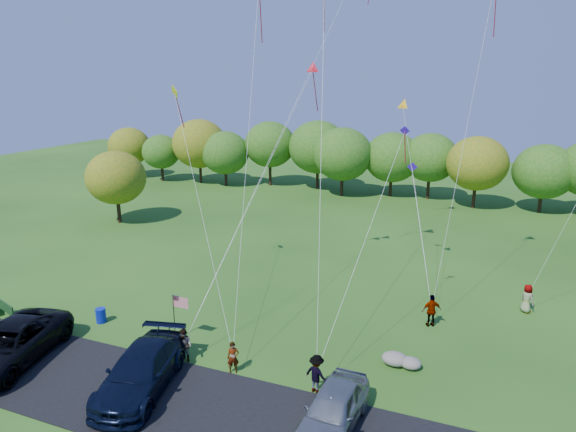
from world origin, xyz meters
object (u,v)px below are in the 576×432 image
flyer_a (233,358)px  flyer_d (432,311)px  minivan_navy (140,371)px  flyer_e (527,298)px  park_bench (8,310)px  minivan_dark (9,344)px  minivan_silver (333,409)px  trash_barrel (101,315)px  flyer_c (317,374)px  flyer_b (184,345)px

flyer_a → flyer_d: 11.71m
minivan_navy → flyer_e: size_ratio=3.58×
flyer_a → park_bench: 14.76m
minivan_dark → flyer_e: (23.87, 15.71, -0.14)m
minivan_navy → flyer_a: size_ratio=4.01×
minivan_silver → trash_barrel: bearing=167.6°
minivan_navy → flyer_d: (11.36, 11.22, -0.02)m
minivan_silver → flyer_a: (-5.63, 2.12, -0.12)m
minivan_silver → flyer_e: 16.35m
flyer_d → flyer_e: flyer_d is taller
minivan_navy → flyer_c: size_ratio=3.47×
minivan_dark → flyer_b: (7.88, 3.38, -0.16)m
flyer_a → flyer_e: (13.27, 12.33, 0.09)m
minivan_dark → park_bench: bearing=128.9°
minivan_dark → flyer_a: size_ratio=4.38×
flyer_a → flyer_d: (8.20, 8.37, 0.17)m
flyer_b → minivan_silver: bearing=-11.1°
flyer_a → flyer_c: size_ratio=0.87×
minivan_dark → trash_barrel: (1.10, 5.11, -0.59)m
trash_barrel → flyer_b: bearing=-14.3°
flyer_d → flyer_e: size_ratio=1.08×
flyer_c → flyer_e: bearing=-109.1°
flyer_b → flyer_d: (10.91, 8.37, 0.10)m
trash_barrel → flyer_a: bearing=-10.3°
flyer_c → flyer_d: flyer_d is taller
flyer_e → trash_barrel: 25.12m
flyer_c → flyer_b: bearing=17.2°
flyer_b → flyer_e: size_ratio=0.97×
minivan_silver → flyer_c: size_ratio=2.75×
minivan_silver → flyer_d: 10.79m
flyer_c → trash_barrel: (-13.69, 1.73, -0.48)m
trash_barrel → flyer_d: bearing=20.6°
minivan_dark → trash_barrel: bearing=65.6°
minivan_navy → flyer_e: (16.43, 15.18, -0.10)m
minivan_navy → flyer_b: 2.89m
minivan_dark → minivan_navy: minivan_dark is taller
minivan_silver → park_bench: size_ratio=2.59×
flyer_c → minivan_navy: bearing=38.4°
flyer_b → flyer_e: (15.99, 12.33, 0.02)m
park_bench → trash_barrel: 5.55m
flyer_d → minivan_dark: bearing=4.8°
minivan_navy → flyer_c: minivan_navy is taller
minivan_dark → flyer_b: bearing=11.0°
flyer_b → flyer_c: bearing=3.2°
minivan_dark → flyer_d: minivan_dark is taller
minivan_navy → flyer_a: 4.26m
park_bench → trash_barrel: bearing=36.8°
flyer_a → minivan_silver: bearing=-51.3°
minivan_silver → trash_barrel: minivan_silver is taller
minivan_silver → trash_barrel: 15.61m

